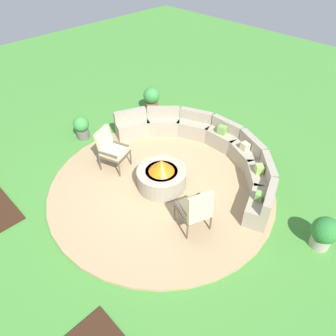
{
  "coord_description": "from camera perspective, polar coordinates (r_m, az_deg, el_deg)",
  "views": [
    {
      "loc": [
        3.72,
        -3.51,
        4.9
      ],
      "look_at": [
        0.0,
        0.2,
        0.45
      ],
      "focal_mm": 33.17,
      "sensor_mm": 36.0,
      "label": 1
    }
  ],
  "objects": [
    {
      "name": "ground_plane",
      "position": [
        7.08,
        -1.15,
        -3.52
      ],
      "size": [
        24.0,
        24.0,
        0.0
      ],
      "primitive_type": "plane",
      "color": "#478C38"
    },
    {
      "name": "patio_circle",
      "position": [
        7.06,
        -1.15,
        -3.34
      ],
      "size": [
        5.04,
        5.04,
        0.06
      ],
      "primitive_type": "cylinder",
      "color": "tan",
      "rests_on": "ground_plane"
    },
    {
      "name": "fire_pit",
      "position": [
        6.85,
        -1.18,
        -1.5
      ],
      "size": [
        1.1,
        1.1,
        0.71
      ],
      "color": "#9E937F",
      "rests_on": "patio_circle"
    },
    {
      "name": "curved_stone_bench",
      "position": [
        7.74,
        7.31,
        3.88
      ],
      "size": [
        4.73,
        2.09,
        0.71
      ],
      "color": "#9E937F",
      "rests_on": "patio_circle"
    },
    {
      "name": "lounge_chair_front_left",
      "position": [
        7.34,
        -10.44,
        3.6
      ],
      "size": [
        0.74,
        0.69,
        1.01
      ],
      "rotation": [
        0.0,
        0.0,
        5.04
      ],
      "color": "brown",
      "rests_on": "patio_circle"
    },
    {
      "name": "lounge_chair_front_right",
      "position": [
        5.84,
        5.07,
        -7.46
      ],
      "size": [
        0.73,
        0.7,
        1.01
      ],
      "rotation": [
        0.0,
        0.0,
        7.53
      ],
      "color": "brown",
      "rests_on": "patio_circle"
    },
    {
      "name": "potted_plant_0",
      "position": [
        8.74,
        -15.6,
        7.36
      ],
      "size": [
        0.42,
        0.42,
        0.65
      ],
      "color": "#605B56",
      "rests_on": "ground_plane"
    },
    {
      "name": "potted_plant_1",
      "position": [
        9.67,
        -3.03,
        12.6
      ],
      "size": [
        0.49,
        0.49,
        0.77
      ],
      "color": "brown",
      "rests_on": "ground_plane"
    },
    {
      "name": "potted_plant_2",
      "position": [
        6.41,
        26.83,
        -10.51
      ],
      "size": [
        0.5,
        0.5,
        0.68
      ],
      "color": "#A89E8E",
      "rests_on": "ground_plane"
    }
  ]
}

